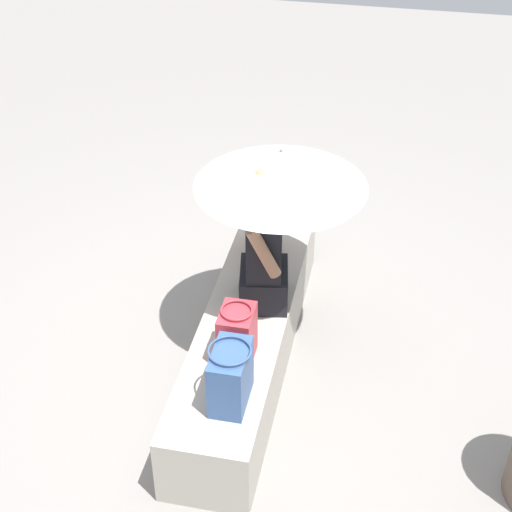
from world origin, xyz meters
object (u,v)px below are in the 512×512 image
object	(u,v)px
handbag_black	(260,233)
tote_bag_canvas	(237,335)
shoulder_bag_spare	(230,376)
person_seated	(264,246)
parasol	(281,168)

from	to	relation	value
handbag_black	tote_bag_canvas	distance (m)	1.02
shoulder_bag_spare	person_seated	bearing A→B (deg)	179.80
parasol	handbag_black	distance (m)	0.84
handbag_black	person_seated	bearing A→B (deg)	13.93
shoulder_bag_spare	parasol	bearing A→B (deg)	175.47
handbag_black	shoulder_bag_spare	distance (m)	1.34
person_seated	parasol	bearing A→B (deg)	143.45
person_seated	parasol	world-z (taller)	parasol
parasol	shoulder_bag_spare	distance (m)	1.16
person_seated	handbag_black	xyz separation A→B (m)	(-0.49, -0.12, -0.25)
person_seated	tote_bag_canvas	distance (m)	0.58
tote_bag_canvas	person_seated	bearing A→B (deg)	175.59
person_seated	handbag_black	bearing A→B (deg)	-166.07
parasol	tote_bag_canvas	bearing A→B (deg)	-10.18
parasol	handbag_black	world-z (taller)	parasol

